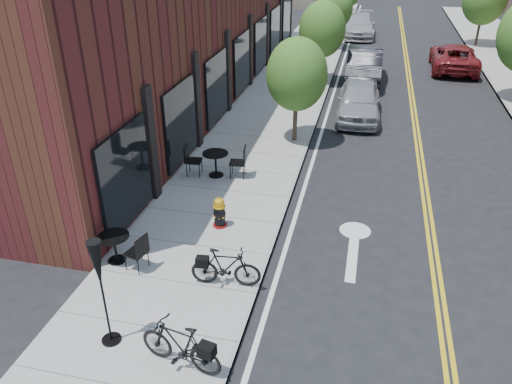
% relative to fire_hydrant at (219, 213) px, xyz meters
% --- Properties ---
extents(ground, '(120.00, 120.00, 0.00)m').
position_rel_fire_hydrant_xyz_m(ground, '(1.61, -2.52, -0.53)').
color(ground, black).
rests_on(ground, ground).
extents(sidewalk_near, '(4.00, 70.00, 0.12)m').
position_rel_fire_hydrant_xyz_m(sidewalk_near, '(-0.39, 7.48, -0.47)').
color(sidewalk_near, '#9E9B93').
rests_on(sidewalk_near, ground).
extents(building_near, '(5.00, 28.00, 7.00)m').
position_rel_fire_hydrant_xyz_m(building_near, '(-4.89, 11.48, 2.97)').
color(building_near, '#4D1919').
rests_on(building_near, ground).
extents(tree_near_a, '(2.20, 2.20, 3.81)m').
position_rel_fire_hydrant_xyz_m(tree_near_a, '(1.01, 6.48, 2.07)').
color(tree_near_a, '#382B1E').
rests_on(tree_near_a, sidewalk_near).
extents(tree_near_b, '(2.30, 2.30, 3.98)m').
position_rel_fire_hydrant_xyz_m(tree_near_b, '(1.01, 14.48, 2.18)').
color(tree_near_b, '#382B1E').
rests_on(tree_near_b, sidewalk_near).
extents(tree_near_c, '(2.10, 2.10, 3.67)m').
position_rel_fire_hydrant_xyz_m(tree_near_c, '(1.01, 22.48, 1.99)').
color(tree_near_c, '#382B1E').
rests_on(tree_near_c, sidewalk_near).
extents(fire_hydrant, '(0.43, 0.43, 0.88)m').
position_rel_fire_hydrant_xyz_m(fire_hydrant, '(0.00, 0.00, 0.00)').
color(fire_hydrant, maroon).
rests_on(fire_hydrant, sidewalk_near).
extents(bicycle_left, '(1.75, 0.80, 1.01)m').
position_rel_fire_hydrant_xyz_m(bicycle_left, '(0.71, -4.82, 0.09)').
color(bicycle_left, black).
rests_on(bicycle_left, sidewalk_near).
extents(bicycle_right, '(1.63, 0.62, 0.96)m').
position_rel_fire_hydrant_xyz_m(bicycle_right, '(0.86, -2.37, 0.06)').
color(bicycle_right, black).
rests_on(bicycle_right, sidewalk_near).
extents(bistro_set_b, '(1.79, 0.92, 0.94)m').
position_rel_fire_hydrant_xyz_m(bistro_set_b, '(-1.99, -2.09, 0.06)').
color(bistro_set_b, black).
rests_on(bistro_set_b, sidewalk_near).
extents(bistro_set_c, '(1.96, 0.93, 1.04)m').
position_rel_fire_hydrant_xyz_m(bistro_set_c, '(-0.99, 2.90, 0.11)').
color(bistro_set_c, black).
rests_on(bistro_set_c, sidewalk_near).
extents(patio_umbrella, '(0.38, 0.38, 2.36)m').
position_rel_fire_hydrant_xyz_m(patio_umbrella, '(-0.88, -4.54, 1.27)').
color(patio_umbrella, black).
rests_on(patio_umbrella, sidewalk_near).
extents(parked_car_a, '(1.89, 4.47, 1.51)m').
position_rel_fire_hydrant_xyz_m(parked_car_a, '(3.21, 9.78, 0.22)').
color(parked_car_a, '#95989D').
rests_on(parked_car_a, ground).
extents(parked_car_b, '(1.80, 5.02, 1.65)m').
position_rel_fire_hydrant_xyz_m(parked_car_b, '(3.21, 15.31, 0.29)').
color(parked_car_b, black).
rests_on(parked_car_b, ground).
extents(parked_car_c, '(2.30, 5.40, 1.55)m').
position_rel_fire_hydrant_xyz_m(parked_car_c, '(2.41, 27.00, 0.24)').
color(parked_car_c, '#ABACB0').
rests_on(parked_car_c, ground).
extents(parked_car_far, '(2.56, 5.28, 1.45)m').
position_rel_fire_hydrant_xyz_m(parked_car_far, '(8.01, 18.81, 0.19)').
color(parked_car_far, maroon).
rests_on(parked_car_far, ground).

